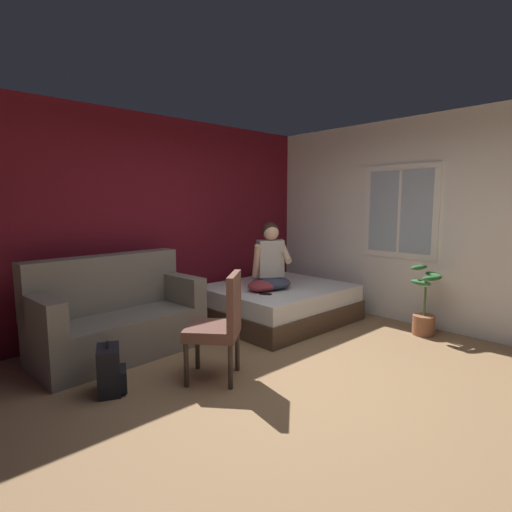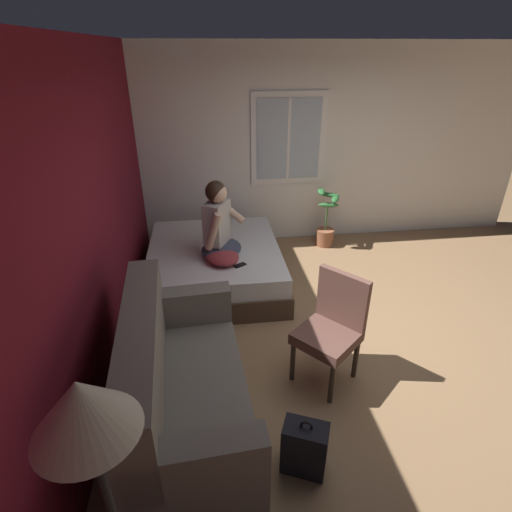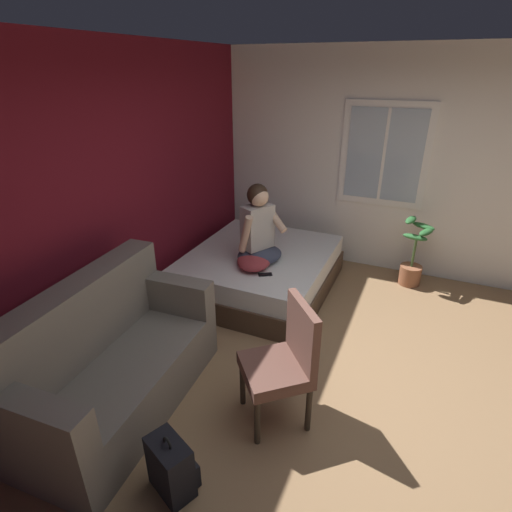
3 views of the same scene
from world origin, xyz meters
TOP-DOWN VIEW (x-y plane):
  - ground_plane at (0.00, 0.00)m, footprint 40.00×40.00m
  - wall_back_accent at (0.00, 2.52)m, footprint 10.07×0.16m
  - wall_side_with_window at (2.62, 0.01)m, footprint 0.19×6.28m
  - bed at (1.36, 1.51)m, footprint 1.82×1.60m
  - couch at (-0.78, 1.84)m, footprint 1.75×0.93m
  - side_chair at (-0.36, 0.58)m, footprint 0.65×0.65m
  - person_seated at (1.15, 1.45)m, footprint 0.67×0.63m
  - backpack at (-1.22, 1.01)m, footprint 0.32×0.35m
  - throw_pillow at (1.00, 1.44)m, footprint 0.58×0.51m
  - cell_phone at (0.86, 1.25)m, footprint 0.13×0.16m
  - potted_plant at (2.21, -0.14)m, footprint 0.39×0.37m

SIDE VIEW (x-z plane):
  - ground_plane at x=0.00m, z-range 0.00..0.00m
  - backpack at x=-1.22m, z-range -0.04..0.42m
  - bed at x=1.36m, z-range 0.00..0.48m
  - potted_plant at x=2.21m, z-range -0.12..0.73m
  - couch at x=-0.78m, z-range -0.13..0.91m
  - cell_phone at x=0.86m, z-range 0.48..0.49m
  - side_chair at x=-0.36m, z-range 0.04..1.02m
  - throw_pillow at x=1.00m, z-range 0.48..0.62m
  - person_seated at x=1.15m, z-range 0.40..1.27m
  - wall_back_accent at x=0.00m, z-range 0.00..2.70m
  - wall_side_with_window at x=2.62m, z-range 0.00..2.70m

